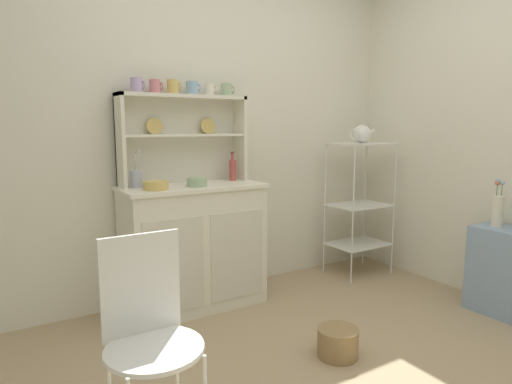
% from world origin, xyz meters
% --- Properties ---
extents(wall_back, '(3.84, 0.05, 2.50)m').
position_xyz_m(wall_back, '(0.00, 1.62, 1.25)').
color(wall_back, silver).
rests_on(wall_back, ground).
extents(hutch_cabinet, '(0.97, 0.45, 0.85)m').
position_xyz_m(hutch_cabinet, '(-0.27, 1.37, 0.44)').
color(hutch_cabinet, silver).
rests_on(hutch_cabinet, ground).
extents(hutch_shelf_unit, '(0.90, 0.18, 0.61)m').
position_xyz_m(hutch_shelf_unit, '(-0.27, 1.53, 1.21)').
color(hutch_shelf_unit, silver).
rests_on(hutch_shelf_unit, hutch_cabinet).
extents(bakers_rack, '(0.49, 0.35, 1.11)m').
position_xyz_m(bakers_rack, '(1.20, 1.28, 0.67)').
color(bakers_rack, silver).
rests_on(bakers_rack, ground).
extents(side_shelf_blue, '(0.28, 0.48, 0.58)m').
position_xyz_m(side_shelf_blue, '(1.44, 0.13, 0.29)').
color(side_shelf_blue, '#849EBC').
rests_on(side_shelf_blue, ground).
extents(wire_chair, '(0.36, 0.36, 0.85)m').
position_xyz_m(wire_chair, '(-0.98, 0.16, 0.52)').
color(wire_chair, white).
rests_on(wire_chair, ground).
extents(floor_basket, '(0.22, 0.22, 0.16)m').
position_xyz_m(floor_basket, '(0.11, 0.32, 0.08)').
color(floor_basket, '#93754C').
rests_on(floor_basket, ground).
extents(cup_lilac_0, '(0.09, 0.08, 0.09)m').
position_xyz_m(cup_lilac_0, '(-0.59, 1.49, 1.51)').
color(cup_lilac_0, '#B79ECC').
rests_on(cup_lilac_0, hutch_shelf_unit).
extents(cup_rose_1, '(0.09, 0.07, 0.09)m').
position_xyz_m(cup_rose_1, '(-0.47, 1.49, 1.50)').
color(cup_rose_1, '#D17A84').
rests_on(cup_rose_1, hutch_shelf_unit).
extents(cup_gold_2, '(0.09, 0.08, 0.09)m').
position_xyz_m(cup_gold_2, '(-0.35, 1.49, 1.51)').
color(cup_gold_2, '#DBB760').
rests_on(cup_gold_2, hutch_shelf_unit).
extents(cup_sky_3, '(0.10, 0.08, 0.09)m').
position_xyz_m(cup_sky_3, '(-0.21, 1.49, 1.51)').
color(cup_sky_3, '#8EB2D1').
rests_on(cup_sky_3, hutch_shelf_unit).
extents(cup_cream_4, '(0.08, 0.07, 0.08)m').
position_xyz_m(cup_cream_4, '(-0.07, 1.49, 1.50)').
color(cup_cream_4, silver).
rests_on(cup_cream_4, hutch_shelf_unit).
extents(cup_sage_5, '(0.09, 0.08, 0.09)m').
position_xyz_m(cup_sage_5, '(0.06, 1.49, 1.51)').
color(cup_sage_5, '#9EB78E').
rests_on(cup_sage_5, hutch_shelf_unit).
extents(bowl_mixing_large, '(0.16, 0.16, 0.05)m').
position_xyz_m(bowl_mixing_large, '(-0.55, 1.29, 0.88)').
color(bowl_mixing_large, '#DBB760').
rests_on(bowl_mixing_large, hutch_cabinet).
extents(bowl_floral_medium, '(0.13, 0.13, 0.06)m').
position_xyz_m(bowl_floral_medium, '(-0.27, 1.29, 0.88)').
color(bowl_floral_medium, '#9EB78E').
rests_on(bowl_floral_medium, hutch_cabinet).
extents(jam_bottle, '(0.05, 0.05, 0.21)m').
position_xyz_m(jam_bottle, '(0.08, 1.45, 0.94)').
color(jam_bottle, '#B74C47').
rests_on(jam_bottle, hutch_cabinet).
extents(utensil_jar, '(0.08, 0.08, 0.25)m').
position_xyz_m(utensil_jar, '(-0.63, 1.45, 0.91)').
color(utensil_jar, '#B2B7C6').
rests_on(utensil_jar, hutch_cabinet).
extents(porcelain_teapot, '(0.24, 0.15, 0.17)m').
position_xyz_m(porcelain_teapot, '(1.20, 1.28, 1.19)').
color(porcelain_teapot, white).
rests_on(porcelain_teapot, bakers_rack).
extents(flower_vase, '(0.07, 0.07, 0.33)m').
position_xyz_m(flower_vase, '(1.44, 0.25, 0.70)').
color(flower_vase, silver).
rests_on(flower_vase, side_shelf_blue).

